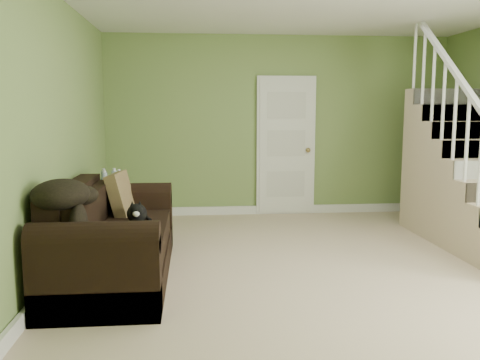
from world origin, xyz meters
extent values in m
cube|color=#C9B391|center=(0.00, 0.00, 0.00)|extent=(5.00, 5.50, 0.01)
cube|color=#76944F|center=(0.00, 2.75, 1.30)|extent=(5.00, 0.04, 2.60)
cube|color=#76944F|center=(-2.50, 0.00, 1.30)|extent=(0.04, 5.50, 2.60)
cube|color=white|center=(0.00, 2.72, 0.06)|extent=(5.00, 0.04, 0.12)
cube|color=white|center=(-2.47, 0.00, 0.06)|extent=(0.04, 5.50, 0.12)
cube|color=white|center=(0.10, 2.71, 1.01)|extent=(0.86, 0.05, 2.02)
cube|color=white|center=(0.10, 2.69, 1.00)|extent=(0.78, 0.04, 1.96)
sphere|color=olive|center=(0.42, 2.65, 0.95)|extent=(0.07, 0.07, 0.07)
cylinder|color=white|center=(1.55, 0.35, 1.25)|extent=(0.04, 0.04, 0.90)
cylinder|color=white|center=(1.55, 0.62, 1.45)|extent=(0.04, 0.04, 0.90)
cube|color=#C9B391|center=(2.00, 0.89, 0.60)|extent=(1.00, 0.27, 1.20)
cylinder|color=white|center=(1.55, 0.89, 1.65)|extent=(0.04, 0.04, 0.90)
cube|color=#C9B391|center=(2.00, 1.16, 0.70)|extent=(1.00, 0.27, 1.40)
cylinder|color=white|center=(1.55, 1.16, 1.85)|extent=(0.04, 0.04, 0.90)
cube|color=#C9B391|center=(2.00, 1.43, 0.80)|extent=(1.00, 0.27, 1.60)
cylinder|color=white|center=(1.55, 1.43, 2.05)|extent=(0.04, 0.04, 0.90)
cube|color=#C9B391|center=(2.00, 1.70, 0.90)|extent=(1.00, 0.27, 1.80)
cylinder|color=white|center=(1.55, 1.70, 2.25)|extent=(0.04, 0.04, 0.90)
cube|color=white|center=(1.55, 0.62, 1.90)|extent=(0.06, 2.46, 1.84)
cube|color=black|center=(-1.97, -0.01, 0.12)|extent=(0.94, 2.18, 0.25)
cube|color=black|center=(-1.87, -0.01, 0.36)|extent=(0.71, 1.65, 0.22)
cube|color=black|center=(-1.97, -0.98, 0.31)|extent=(0.94, 0.25, 0.62)
cube|color=black|center=(-1.97, 0.95, 0.31)|extent=(0.94, 0.25, 0.62)
cylinder|color=black|center=(-1.97, -0.98, 0.62)|extent=(0.94, 0.25, 0.25)
cylinder|color=black|center=(-1.97, 0.95, 0.62)|extent=(0.94, 0.25, 0.25)
cube|color=black|center=(-2.34, -0.01, 0.55)|extent=(0.20, 1.69, 0.63)
cube|color=black|center=(-2.19, -0.01, 0.63)|extent=(0.14, 1.63, 0.35)
cube|color=black|center=(-2.17, 1.23, 0.32)|extent=(0.65, 0.65, 0.63)
cylinder|color=silver|center=(-2.26, 1.16, 0.73)|extent=(0.06, 0.06, 0.20)
cylinder|color=blue|center=(-2.26, 1.16, 0.73)|extent=(0.07, 0.07, 0.05)
cylinder|color=white|center=(-2.26, 1.16, 0.85)|extent=(0.03, 0.03, 0.03)
cylinder|color=silver|center=(-2.10, 1.21, 0.73)|extent=(0.06, 0.06, 0.20)
cylinder|color=blue|center=(-2.10, 1.21, 0.73)|extent=(0.07, 0.07, 0.05)
cylinder|color=white|center=(-2.10, 1.21, 0.85)|extent=(0.03, 0.03, 0.03)
cylinder|color=silver|center=(-2.17, 1.33, 0.73)|extent=(0.06, 0.06, 0.20)
cylinder|color=blue|center=(-2.17, 1.33, 0.73)|extent=(0.07, 0.07, 0.05)
cylinder|color=white|center=(-2.17, 1.33, 0.85)|extent=(0.03, 0.03, 0.03)
cylinder|color=silver|center=(-2.29, 1.31, 0.73)|extent=(0.06, 0.06, 0.20)
cylinder|color=blue|center=(-2.29, 1.31, 0.73)|extent=(0.07, 0.07, 0.05)
cylinder|color=white|center=(-2.29, 1.31, 0.85)|extent=(0.03, 0.03, 0.03)
ellipsoid|color=black|center=(-1.79, 0.18, 0.56)|extent=(0.22, 0.35, 0.18)
ellipsoid|color=white|center=(-1.79, 0.10, 0.52)|extent=(0.12, 0.15, 0.09)
sphere|color=black|center=(-1.79, 0.00, 0.62)|extent=(0.13, 0.13, 0.12)
ellipsoid|color=white|center=(-1.79, -0.05, 0.60)|extent=(0.07, 0.06, 0.06)
cone|color=black|center=(-1.83, 0.02, 0.68)|extent=(0.05, 0.05, 0.05)
cone|color=black|center=(-1.76, 0.02, 0.68)|extent=(0.05, 0.05, 0.05)
cylinder|color=black|center=(-1.70, 0.31, 0.49)|extent=(0.12, 0.25, 0.03)
ellipsoid|color=gold|center=(-1.78, -0.31, 0.49)|extent=(0.16, 0.18, 0.05)
cube|color=#4E361F|center=(-2.00, 0.65, 0.66)|extent=(0.28, 0.50, 0.49)
ellipsoid|color=black|center=(-2.27, -0.68, 0.89)|extent=(0.47, 0.59, 0.23)
camera|label=1|loc=(-1.25, -4.63, 1.54)|focal=38.00mm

